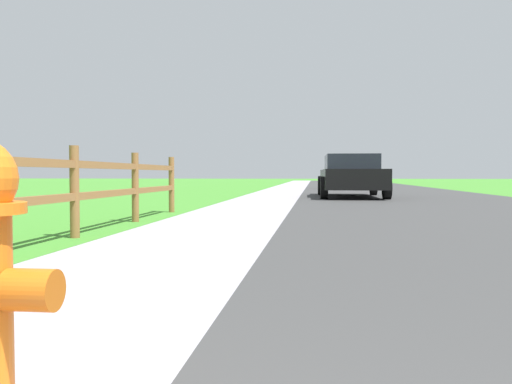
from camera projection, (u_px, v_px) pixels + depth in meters
name	position (u px, v px, depth m)	size (l,w,h in m)	color
ground_plane	(304.00, 190.00, 24.74)	(120.00, 120.00, 0.00)	#41892C
road_asphalt	(374.00, 189.00, 26.33)	(7.00, 66.00, 0.01)	#3A3A3A
curb_concrete	(248.00, 189.00, 27.07)	(6.00, 66.00, 0.01)	#A19CA7
grass_verge	(219.00, 188.00, 27.24)	(5.00, 66.00, 0.00)	#41892C
rail_fence	(26.00, 187.00, 5.07)	(0.11, 10.47, 1.10)	brown
parked_suv_black	(351.00, 175.00, 17.23)	(2.18, 4.99, 1.40)	black
parked_car_silver	(349.00, 175.00, 26.36)	(2.18, 4.80, 1.44)	#B7BABF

